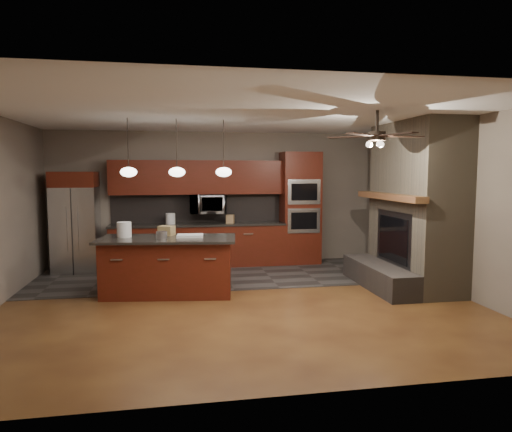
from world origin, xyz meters
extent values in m
plane|color=brown|center=(0.00, 0.00, 0.00)|extent=(7.00, 7.00, 0.00)
cube|color=white|center=(0.00, 0.00, 2.80)|extent=(7.00, 6.00, 0.02)
cube|color=gray|center=(0.00, 3.00, 1.40)|extent=(7.00, 0.02, 2.80)
cube|color=gray|center=(3.50, 0.00, 1.40)|extent=(0.02, 6.00, 2.80)
cube|color=#383532|center=(0.00, 1.80, 0.01)|extent=(7.00, 2.40, 0.01)
cube|color=#736852|center=(3.10, 0.40, 1.40)|extent=(0.80, 2.00, 2.80)
cube|color=#3F3934|center=(2.45, 0.40, 0.20)|extent=(0.50, 2.00, 0.40)
cube|color=#2D2D30|center=(2.72, 0.40, 0.83)|extent=(0.05, 1.20, 0.95)
cube|color=black|center=(2.70, 0.40, 0.83)|extent=(0.02, 1.00, 0.75)
cube|color=brown|center=(2.60, 0.40, 1.55)|extent=(0.22, 2.10, 0.10)
cube|color=#591910|center=(-0.48, 2.70, 0.43)|extent=(3.55, 0.60, 0.86)
cube|color=black|center=(-0.48, 2.70, 0.88)|extent=(3.59, 0.64, 0.04)
cube|color=black|center=(-0.48, 2.98, 1.20)|extent=(3.55, 0.03, 0.60)
cube|color=#591910|center=(-0.48, 2.83, 1.85)|extent=(3.55, 0.35, 0.70)
cube|color=#591910|center=(1.70, 2.70, 1.19)|extent=(0.80, 0.60, 2.38)
cube|color=silver|center=(1.70, 2.40, 0.95)|extent=(0.70, 0.03, 0.52)
cube|color=black|center=(1.70, 2.38, 0.95)|extent=(0.55, 0.02, 0.35)
cube|color=silver|center=(1.70, 2.40, 1.55)|extent=(0.70, 0.03, 0.52)
cube|color=black|center=(1.70, 2.38, 1.55)|extent=(0.55, 0.02, 0.35)
imported|color=silver|center=(-0.27, 2.75, 1.30)|extent=(0.73, 0.41, 0.50)
cube|color=silver|center=(-2.86, 2.62, 0.83)|extent=(0.83, 0.72, 1.67)
cube|color=#2D2D30|center=(-2.86, 2.26, 0.83)|extent=(0.02, 0.02, 1.65)
cube|color=silver|center=(-2.96, 2.25, 0.88)|extent=(0.03, 0.03, 0.83)
cube|color=silver|center=(-2.76, 2.25, 0.88)|extent=(0.03, 0.03, 0.83)
cube|color=#591910|center=(-2.86, 2.62, 1.82)|extent=(0.83, 0.72, 0.30)
cube|color=#591910|center=(-1.07, 0.60, 0.44)|extent=(2.09, 1.08, 0.88)
cube|color=black|center=(-1.07, 0.60, 0.90)|extent=(2.26, 1.25, 0.04)
cylinder|color=white|center=(-1.75, 0.76, 1.04)|extent=(0.24, 0.24, 0.24)
cylinder|color=#9E9EA3|center=(-1.15, 0.49, 0.98)|extent=(0.23, 0.23, 0.11)
cube|color=silver|center=(-0.71, 0.59, 0.94)|extent=(0.44, 0.32, 0.04)
cube|color=#967C4D|center=(-1.09, 0.88, 1.00)|extent=(0.30, 0.27, 0.15)
cylinder|color=white|center=(-1.04, 2.70, 1.01)|extent=(0.24, 0.24, 0.22)
cube|color=tan|center=(0.19, 2.65, 0.99)|extent=(0.19, 0.17, 0.17)
cylinder|color=black|center=(-1.65, 0.70, 2.41)|extent=(0.01, 0.01, 0.78)
ellipsoid|color=white|center=(-1.65, 0.70, 1.96)|extent=(0.26, 0.26, 0.16)
cylinder|color=black|center=(-0.90, 0.70, 2.41)|extent=(0.01, 0.01, 0.78)
ellipsoid|color=white|center=(-0.90, 0.70, 1.96)|extent=(0.26, 0.26, 0.16)
cylinder|color=black|center=(-0.15, 0.70, 2.41)|extent=(0.01, 0.01, 0.78)
ellipsoid|color=white|center=(-0.15, 0.70, 1.96)|extent=(0.26, 0.26, 0.16)
cylinder|color=black|center=(1.80, -0.80, 2.65)|extent=(0.04, 0.04, 0.30)
cylinder|color=black|center=(1.80, -0.80, 2.45)|extent=(0.24, 0.24, 0.12)
cube|color=black|center=(2.18, -0.80, 2.45)|extent=(0.60, 0.12, 0.01)
cube|color=black|center=(1.92, -0.44, 2.45)|extent=(0.30, 0.61, 0.01)
cube|color=black|center=(1.49, -0.58, 2.45)|extent=(0.56, 0.45, 0.01)
cube|color=black|center=(1.49, -1.02, 2.45)|extent=(0.56, 0.45, 0.01)
cube|color=black|center=(1.92, -1.16, 2.45)|extent=(0.30, 0.61, 0.01)
camera|label=1|loc=(-0.94, -6.73, 1.96)|focal=32.00mm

